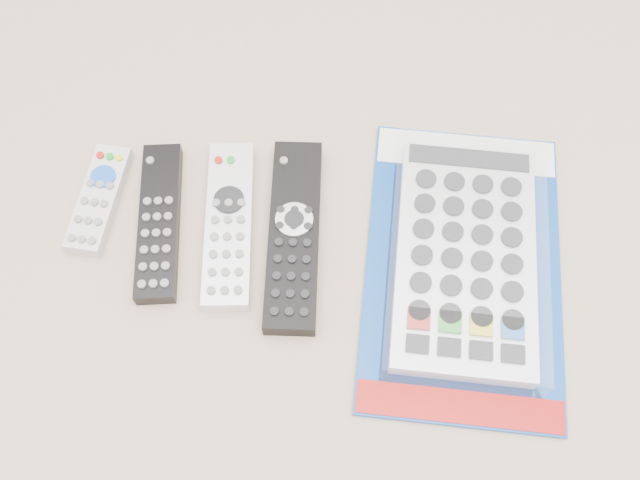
{
  "coord_description": "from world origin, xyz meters",
  "views": [
    {
      "loc": [
        0.02,
        -0.35,
        0.68
      ],
      "look_at": [
        0.03,
        -0.02,
        0.01
      ],
      "focal_mm": 40.0,
      "sensor_mm": 36.0,
      "label": 1
    }
  ],
  "objects_px": {
    "remote_large_black": "(294,235)",
    "jumbo_remote_packaged": "(466,256)",
    "remote_small_grey": "(99,199)",
    "remote_slim_black": "(159,222)",
    "remote_silver_dvd": "(229,225)"
  },
  "relations": [
    {
      "from": "remote_small_grey",
      "to": "remote_silver_dvd",
      "type": "bearing_deg",
      "value": -3.63
    },
    {
      "from": "remote_slim_black",
      "to": "remote_silver_dvd",
      "type": "height_order",
      "value": "same"
    },
    {
      "from": "jumbo_remote_packaged",
      "to": "remote_silver_dvd",
      "type": "bearing_deg",
      "value": 176.82
    },
    {
      "from": "remote_small_grey",
      "to": "remote_silver_dvd",
      "type": "xyz_separation_m",
      "value": [
        0.14,
        -0.03,
        0.0
      ]
    },
    {
      "from": "remote_small_grey",
      "to": "jumbo_remote_packaged",
      "type": "xyz_separation_m",
      "value": [
        0.39,
        -0.08,
        0.01
      ]
    },
    {
      "from": "remote_small_grey",
      "to": "remote_slim_black",
      "type": "relative_size",
      "value": 0.72
    },
    {
      "from": "remote_small_grey",
      "to": "jumbo_remote_packaged",
      "type": "relative_size",
      "value": 0.38
    },
    {
      "from": "remote_slim_black",
      "to": "remote_large_black",
      "type": "xyz_separation_m",
      "value": [
        0.14,
        -0.02,
        0.0
      ]
    },
    {
      "from": "remote_large_black",
      "to": "jumbo_remote_packaged",
      "type": "xyz_separation_m",
      "value": [
        0.18,
        -0.03,
        0.01
      ]
    },
    {
      "from": "remote_silver_dvd",
      "to": "remote_large_black",
      "type": "bearing_deg",
      "value": -11.39
    },
    {
      "from": "remote_slim_black",
      "to": "jumbo_remote_packaged",
      "type": "xyz_separation_m",
      "value": [
        0.32,
        -0.05,
        0.01
      ]
    },
    {
      "from": "remote_small_grey",
      "to": "remote_slim_black",
      "type": "distance_m",
      "value": 0.07
    },
    {
      "from": "remote_silver_dvd",
      "to": "remote_small_grey",
      "type": "bearing_deg",
      "value": 166.73
    },
    {
      "from": "remote_small_grey",
      "to": "remote_large_black",
      "type": "relative_size",
      "value": 0.61
    },
    {
      "from": "remote_slim_black",
      "to": "remote_silver_dvd",
      "type": "xyz_separation_m",
      "value": [
        0.08,
        -0.0,
        0.0
      ]
    }
  ]
}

